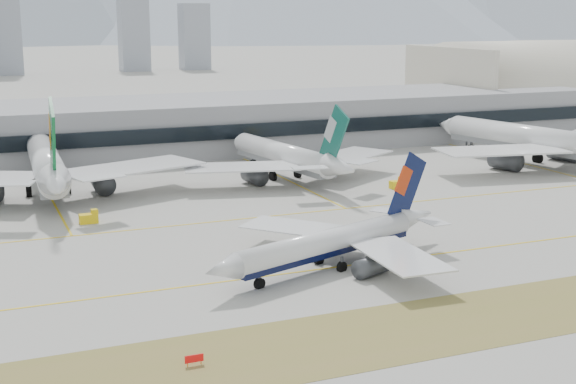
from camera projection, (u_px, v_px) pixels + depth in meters
name	position (u px, v px, depth m)	size (l,w,h in m)	color
ground	(337.00, 257.00, 133.08)	(3000.00, 3000.00, 0.00)	#A3A099
taxiing_airliner	(334.00, 242.00, 127.17)	(48.06, 40.74, 16.73)	white
widebody_eva	(47.00, 167.00, 176.67)	(69.29, 67.75, 24.71)	white
widebody_cathay	(287.00, 157.00, 194.91)	(57.22, 56.51, 20.61)	white
widebody_china_air	(532.00, 140.00, 213.95)	(68.58, 68.15, 24.98)	white
terminal	(166.00, 126.00, 235.14)	(280.00, 43.10, 15.00)	gray
hangar	(543.00, 118.00, 312.49)	(91.00, 60.00, 60.00)	beige
hold_sign_left	(194.00, 359.00, 91.51)	(2.20, 0.15, 1.35)	red
gse_b	(89.00, 218.00, 154.60)	(3.55, 2.00, 2.60)	yellow
gse_c	(398.00, 184.00, 185.78)	(3.55, 2.00, 2.60)	yellow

